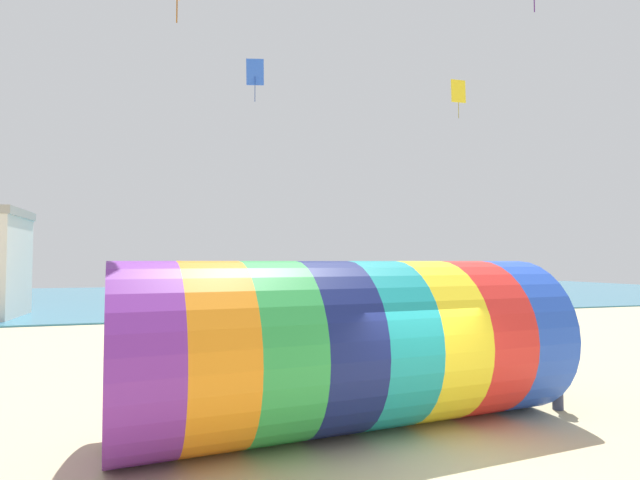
{
  "coord_description": "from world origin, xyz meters",
  "views": [
    {
      "loc": [
        -4.52,
        -8.06,
        3.39
      ],
      "look_at": [
        -1.0,
        3.63,
        3.92
      ],
      "focal_mm": 28.0,
      "sensor_mm": 36.0,
      "label": 1
    }
  ],
  "objects_px": {
    "kite_handler": "(557,371)",
    "kite_blue_diamond": "(255,73)",
    "giant_inflatable_tube": "(349,344)",
    "kite_yellow_diamond": "(458,92)"
  },
  "relations": [
    {
      "from": "kite_yellow_diamond",
      "to": "kite_blue_diamond",
      "type": "bearing_deg",
      "value": -177.89
    },
    {
      "from": "kite_yellow_diamond",
      "to": "giant_inflatable_tube",
      "type": "bearing_deg",
      "value": -130.35
    },
    {
      "from": "kite_handler",
      "to": "kite_yellow_diamond",
      "type": "height_order",
      "value": "kite_yellow_diamond"
    },
    {
      "from": "kite_blue_diamond",
      "to": "kite_yellow_diamond",
      "type": "relative_size",
      "value": 0.94
    },
    {
      "from": "giant_inflatable_tube",
      "to": "kite_yellow_diamond",
      "type": "xyz_separation_m",
      "value": [
        10.49,
        12.35,
        10.38
      ]
    },
    {
      "from": "giant_inflatable_tube",
      "to": "kite_handler",
      "type": "distance_m",
      "value": 5.1
    },
    {
      "from": "kite_yellow_diamond",
      "to": "kite_handler",
      "type": "bearing_deg",
      "value": -113.57
    },
    {
      "from": "kite_handler",
      "to": "giant_inflatable_tube",
      "type": "bearing_deg",
      "value": 178.13
    },
    {
      "from": "kite_handler",
      "to": "kite_yellow_diamond",
      "type": "relative_size",
      "value": 0.86
    },
    {
      "from": "kite_handler",
      "to": "kite_blue_diamond",
      "type": "xyz_separation_m",
      "value": [
        -5.07,
        12.12,
        10.89
      ]
    }
  ]
}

